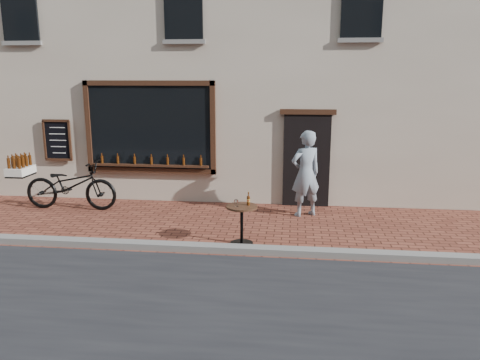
# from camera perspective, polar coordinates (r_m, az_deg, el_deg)

# --- Properties ---
(ground) EXTENTS (90.00, 90.00, 0.00)m
(ground) POSITION_cam_1_polar(r_m,az_deg,el_deg) (8.35, -4.95, -9.08)
(ground) COLOR brown
(ground) RESTS_ON ground
(kerb) EXTENTS (90.00, 0.25, 0.12)m
(kerb) POSITION_cam_1_polar(r_m,az_deg,el_deg) (8.51, -4.69, -8.22)
(kerb) COLOR slate
(kerb) RESTS_ON ground
(shop_building) EXTENTS (28.00, 6.20, 10.00)m
(shop_building) POSITION_cam_1_polar(r_m,az_deg,el_deg) (14.31, 0.23, 20.31)
(shop_building) COLOR beige
(shop_building) RESTS_ON ground
(cargo_bicycle) EXTENTS (2.53, 0.79, 1.23)m
(cargo_bicycle) POSITION_cam_1_polar(r_m,az_deg,el_deg) (11.65, -20.12, -0.53)
(cargo_bicycle) COLOR black
(cargo_bicycle) RESTS_ON ground
(bistro_table) EXTENTS (0.58, 0.58, 1.00)m
(bistro_table) POSITION_cam_1_polar(r_m,az_deg,el_deg) (8.66, 0.23, -4.52)
(bistro_table) COLOR black
(bistro_table) RESTS_ON ground
(pedestrian) EXTENTS (0.83, 0.73, 1.92)m
(pedestrian) POSITION_cam_1_polar(r_m,az_deg,el_deg) (10.45, 8.00, 0.78)
(pedestrian) COLOR gray
(pedestrian) RESTS_ON ground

